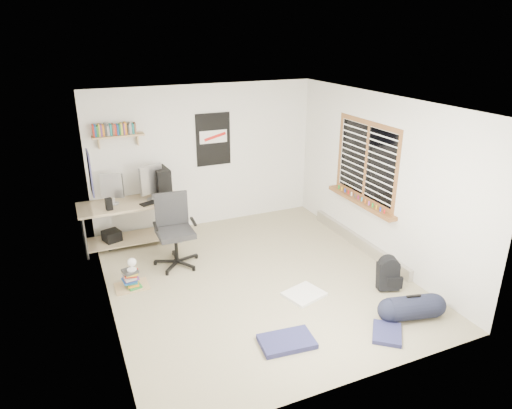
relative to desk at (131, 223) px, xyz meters
name	(u,v)px	position (x,y,z in m)	size (l,w,h in m)	color
floor	(257,280)	(1.43, -1.90, -0.37)	(4.00, 4.50, 0.01)	gray
ceiling	(257,102)	(1.43, -1.90, 2.14)	(4.00, 4.50, 0.01)	white
back_wall	(205,157)	(1.43, 0.36, 0.89)	(4.00, 0.01, 2.50)	silver
left_wall	(100,221)	(-0.58, -1.90, 0.89)	(0.01, 4.50, 2.50)	silver
right_wall	(379,179)	(3.43, -1.90, 0.89)	(0.01, 4.50, 2.50)	silver
desk	(131,223)	(0.00, 0.00, 0.00)	(1.60, 0.70, 0.73)	#C5B489
monitor_left	(113,193)	(-0.23, 0.02, 0.56)	(0.36, 0.09, 0.39)	#9A9B9F
monitor_right	(152,186)	(0.38, -0.02, 0.60)	(0.43, 0.11, 0.47)	#9B9B9F
pc_tower	(161,182)	(0.56, 0.10, 0.61)	(0.22, 0.47, 0.49)	black
keyboard	(153,202)	(0.35, -0.16, 0.37)	(0.41, 0.14, 0.02)	black
speaker_left	(109,204)	(-0.32, -0.20, 0.46)	(0.09, 0.09, 0.19)	black
speaker_right	(161,194)	(0.51, -0.08, 0.46)	(0.09, 0.09, 0.19)	black
office_chair	(175,235)	(0.49, -1.01, 0.12)	(0.72, 0.72, 1.10)	#27272A
wall_shelf	(118,136)	(-0.02, 0.24, 1.42)	(0.80, 0.22, 0.24)	tan
poster_back_wall	(213,139)	(1.58, 0.33, 1.19)	(0.62, 0.03, 0.92)	black
poster_left_wall	(90,173)	(-0.56, -0.70, 1.14)	(0.02, 0.42, 0.60)	navy
window	(365,161)	(3.38, -1.60, 1.08)	(0.10, 1.50, 1.26)	brown
baseboard_heater	(358,241)	(3.38, -1.60, -0.28)	(0.08, 2.50, 0.18)	#B7B2A8
backpack	(388,276)	(2.96, -2.85, -0.16)	(0.28, 0.23, 0.38)	black
duffel_bag	(412,308)	(2.80, -3.52, -0.22)	(0.30, 0.30, 0.59)	black
tshirt	(304,294)	(1.83, -2.54, -0.34)	(0.49, 0.41, 0.04)	silver
jeans_a	(287,342)	(1.16, -3.35, -0.33)	(0.61, 0.39, 0.07)	#22244E
jeans_b	(387,333)	(2.31, -3.68, -0.34)	(0.43, 0.32, 0.05)	#22244D
book_stack	(131,277)	(-0.25, -1.38, -0.22)	(0.42, 0.34, 0.29)	brown
desk_lamp	(131,263)	(-0.23, -1.40, 0.02)	(0.13, 0.22, 0.22)	white
subwoofer	(112,239)	(-0.32, 0.01, -0.22)	(0.25, 0.25, 0.28)	black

